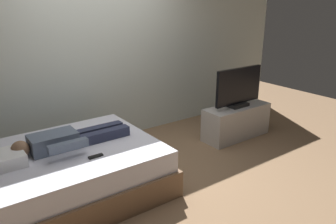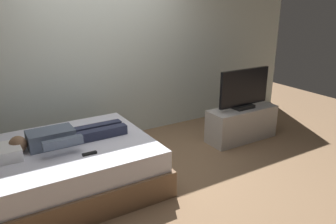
# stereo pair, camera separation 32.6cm
# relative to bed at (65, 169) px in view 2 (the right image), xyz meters

# --- Properties ---
(ground_plane) EXTENTS (10.00, 10.00, 0.00)m
(ground_plane) POSITION_rel_bed_xyz_m (0.94, -0.25, -0.26)
(ground_plane) COLOR #8C6B4C
(back_wall) EXTENTS (6.40, 0.10, 2.80)m
(back_wall) POSITION_rel_bed_xyz_m (1.34, 1.19, 1.14)
(back_wall) COLOR silver
(back_wall) RESTS_ON ground
(bed) EXTENTS (1.95, 1.54, 0.54)m
(bed) POSITION_rel_bed_xyz_m (0.00, 0.00, 0.00)
(bed) COLOR brown
(bed) RESTS_ON ground
(person) EXTENTS (1.26, 0.46, 0.18)m
(person) POSITION_rel_bed_xyz_m (0.03, 0.05, 0.36)
(person) COLOR slate
(person) RESTS_ON bed
(remote) EXTENTS (0.15, 0.04, 0.02)m
(remote) POSITION_rel_bed_xyz_m (0.18, -0.35, 0.29)
(remote) COLOR black
(remote) RESTS_ON bed
(tv_stand) EXTENTS (1.10, 0.40, 0.50)m
(tv_stand) POSITION_rel_bed_xyz_m (2.67, 0.05, -0.01)
(tv_stand) COLOR #B7B2AD
(tv_stand) RESTS_ON ground
(tv) EXTENTS (0.88, 0.20, 0.59)m
(tv) POSITION_rel_bed_xyz_m (2.67, 0.05, 0.52)
(tv) COLOR black
(tv) RESTS_ON tv_stand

